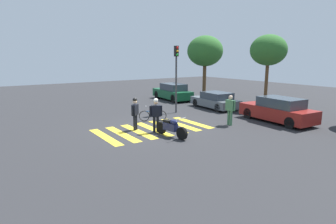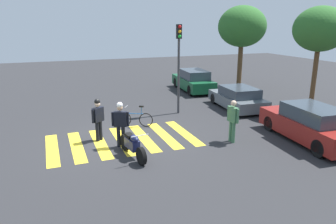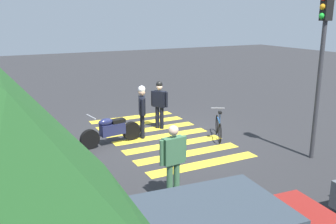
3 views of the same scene
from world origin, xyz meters
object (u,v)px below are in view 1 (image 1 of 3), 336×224
officer_by_motorcycle (156,113)px  car_grey_coupe (215,100)px  pedestrian_bystander (230,108)px  car_green_compact (172,92)px  officer_on_foot (135,112)px  police_motorcycle (171,128)px  car_maroon_wagon (278,110)px  traffic_light_pole (176,69)px  leaning_bicycle (153,115)px

officer_by_motorcycle → car_grey_coupe: officer_by_motorcycle is taller
pedestrian_bystander → car_grey_coupe: (-4.38, 3.06, -0.39)m
car_green_compact → car_grey_coupe: 5.24m
officer_on_foot → officer_by_motorcycle: officer_by_motorcycle is taller
police_motorcycle → car_maroon_wagon: size_ratio=0.45×
car_maroon_wagon → traffic_light_pole: (-5.69, -3.32, 2.32)m
car_green_compact → traffic_light_pole: size_ratio=1.01×
officer_by_motorcycle → traffic_light_pole: traffic_light_pole is taller
officer_on_foot → pedestrian_bystander: size_ratio=1.02×
police_motorcycle → pedestrian_bystander: bearing=90.7°
traffic_light_pole → leaning_bicycle: bearing=-63.4°
pedestrian_bystander → car_grey_coupe: bearing=145.1°
officer_by_motorcycle → pedestrian_bystander: officer_by_motorcycle is taller
officer_by_motorcycle → car_maroon_wagon: 7.50m
car_grey_coupe → officer_on_foot: bearing=-73.6°
police_motorcycle → car_green_compact: bearing=144.5°
pedestrian_bystander → police_motorcycle: bearing=-89.3°
leaning_bicycle → traffic_light_pole: (-1.36, 2.70, 2.66)m
leaning_bicycle → car_green_compact: 8.62m
police_motorcycle → pedestrian_bystander: pedestrian_bystander is taller
officer_by_motorcycle → car_grey_coupe: size_ratio=0.44×
police_motorcycle → pedestrian_bystander: 4.12m
leaning_bicycle → car_grey_coupe: bearing=99.8°
police_motorcycle → officer_on_foot: officer_on_foot is taller
officer_by_motorcycle → car_maroon_wagon: size_ratio=0.38×
police_motorcycle → officer_on_foot: 2.32m
car_green_compact → car_maroon_wagon: car_maroon_wagon is taller
car_maroon_wagon → traffic_light_pole: 6.98m
police_motorcycle → pedestrian_bystander: size_ratio=1.21×
pedestrian_bystander → car_green_compact: pedestrian_bystander is taller
leaning_bicycle → car_green_compact: size_ratio=0.32×
leaning_bicycle → car_maroon_wagon: car_maroon_wagon is taller
police_motorcycle → leaning_bicycle: (-3.37, 1.02, -0.09)m
car_maroon_wagon → officer_by_motorcycle: bearing=-106.2°
police_motorcycle → car_maroon_wagon: bearing=82.2°
police_motorcycle → officer_on_foot: (-2.09, -0.84, 0.55)m
police_motorcycle → car_maroon_wagon: car_maroon_wagon is taller
pedestrian_bystander → car_grey_coupe: pedestrian_bystander is taller
car_maroon_wagon → car_green_compact: bearing=-179.2°
pedestrian_bystander → car_green_compact: 10.02m
police_motorcycle → car_green_compact: car_green_compact is taller
pedestrian_bystander → car_maroon_wagon: (1.02, 2.95, -0.28)m
officer_on_foot → car_green_compact: size_ratio=0.38×
car_grey_coupe → traffic_light_pole: size_ratio=0.89×
officer_by_motorcycle → car_green_compact: 11.08m
officer_on_foot → car_maroon_wagon: officer_on_foot is taller
leaning_bicycle → traffic_light_pole: size_ratio=0.32×
leaning_bicycle → car_green_compact: bearing=137.0°
police_motorcycle → leaning_bicycle: bearing=163.2°
leaning_bicycle → car_maroon_wagon: (4.33, 6.02, 0.34)m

